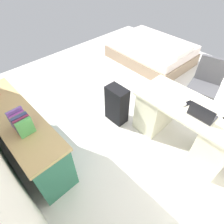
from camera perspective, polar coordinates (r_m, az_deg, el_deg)
ground_plane at (r=3.63m, az=7.97°, el=3.02°), size 5.77×5.77×0.00m
desk at (r=2.87m, az=21.17°, el=-3.45°), size 1.45×0.67×0.74m
office_chair at (r=3.61m, az=26.26°, el=6.51°), size 0.54×0.54×0.94m
credenza at (r=2.81m, az=-25.52°, el=-6.41°), size 1.80×0.48×0.77m
bed at (r=4.93m, az=12.03°, el=17.82°), size 1.95×1.46×0.58m
suitcase_black at (r=3.05m, az=1.47°, el=2.25°), size 0.36×0.22×0.66m
laptop at (r=2.50m, az=25.98°, el=-0.60°), size 0.31×0.22×0.21m
computer_mouse at (r=2.61m, az=21.31°, el=2.22°), size 0.06×0.10×0.03m
cell_phone_by_mouse at (r=2.66m, az=22.49°, el=2.56°), size 0.11×0.15×0.01m
book_row at (r=2.27m, az=-26.35°, el=-2.72°), size 0.27×0.17×0.24m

